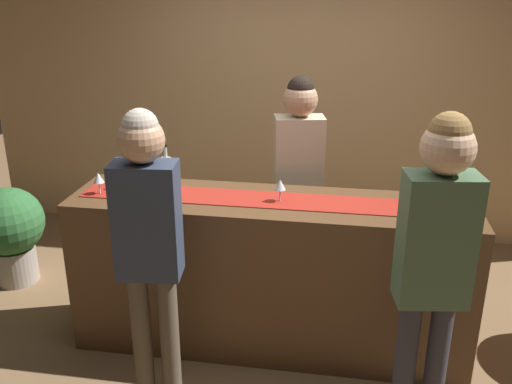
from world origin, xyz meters
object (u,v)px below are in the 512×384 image
potted_plant_tall (10,229)px  wine_glass_mid_counter (98,178)px  customer_browsing (148,230)px  wine_bottle_green (143,172)px  bartender (298,168)px  wine_glass_near_customer (280,185)px  wine_bottle_clear (166,172)px  customer_sipping (435,249)px

potted_plant_tall → wine_glass_mid_counter: bearing=-27.5°
potted_plant_tall → customer_browsing: bearing=-35.0°
customer_browsing → potted_plant_tall: bearing=138.8°
customer_browsing → wine_bottle_green: bearing=105.1°
bartender → potted_plant_tall: bearing=-9.6°
wine_glass_near_customer → wine_glass_mid_counter: size_ratio=1.00×
wine_bottle_green → customer_browsing: customer_browsing is taller
potted_plant_tall → wine_glass_near_customer: bearing=-12.6°
bartender → wine_bottle_green: bearing=15.4°
customer_browsing → wine_bottle_clear: bearing=93.7°
wine_glass_near_customer → customer_sipping: 1.07m
wine_glass_mid_counter → customer_sipping: (1.97, -0.62, -0.03)m
wine_bottle_clear → wine_glass_near_customer: 0.76m
wine_bottle_clear → customer_sipping: size_ratio=0.17×
customer_browsing → customer_sipping: bearing=-9.0°
customer_sipping → potted_plant_tall: bearing=150.5°
wine_glass_near_customer → bartender: bearing=84.3°
customer_sipping → customer_browsing: size_ratio=1.03×
wine_glass_near_customer → wine_glass_mid_counter: (-1.14, -0.06, 0.00)m
wine_glass_near_customer → bartender: bartender is taller
wine_bottle_clear → customer_browsing: customer_browsing is taller
wine_bottle_green → wine_glass_near_customer: wine_bottle_green is taller
wine_bottle_clear → bartender: 0.95m
wine_bottle_green → customer_sipping: size_ratio=0.17×
customer_sipping → potted_plant_tall: size_ratio=2.22×
customer_sipping → wine_bottle_clear: bearing=145.2°
wine_bottle_green → wine_glass_mid_counter: size_ratio=2.10×
bartender → potted_plant_tall: 2.35m
wine_glass_mid_counter → customer_sipping: 2.07m
wine_bottle_green → wine_glass_near_customer: (0.90, -0.09, -0.01)m
wine_glass_mid_counter → wine_bottle_green: bearing=32.1°
wine_glass_near_customer → potted_plant_tall: wine_glass_near_customer is taller
wine_bottle_clear → customer_browsing: bearing=-80.1°
wine_glass_near_customer → customer_browsing: 0.88m
bartender → customer_sipping: 1.48m
wine_bottle_clear → wine_glass_mid_counter: 0.42m
wine_glass_near_customer → wine_bottle_clear: bearing=172.0°
customer_browsing → potted_plant_tall: customer_browsing is taller
wine_bottle_green → customer_sipping: bearing=-24.0°
wine_bottle_green → wine_bottle_clear: (0.15, 0.01, 0.00)m
wine_bottle_green → wine_bottle_clear: 0.15m
wine_glass_mid_counter → bartender: (1.20, 0.65, -0.08)m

